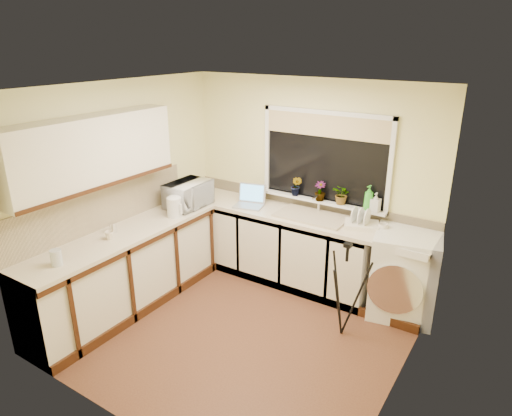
% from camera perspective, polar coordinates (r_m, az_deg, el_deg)
% --- Properties ---
extents(floor, '(3.20, 3.20, 0.00)m').
position_cam_1_polar(floor, '(4.93, -2.05, -14.92)').
color(floor, brown).
rests_on(floor, ground).
extents(ceiling, '(3.20, 3.20, 0.00)m').
position_cam_1_polar(ceiling, '(4.04, -2.50, 14.75)').
color(ceiling, white).
rests_on(ceiling, ground).
extents(wall_back, '(3.20, 0.00, 3.20)m').
position_cam_1_polar(wall_back, '(5.56, 6.64, 3.31)').
color(wall_back, beige).
rests_on(wall_back, ground).
extents(wall_front, '(3.20, 0.00, 3.20)m').
position_cam_1_polar(wall_front, '(3.34, -17.34, -9.66)').
color(wall_front, beige).
rests_on(wall_front, ground).
extents(wall_left, '(0.00, 3.00, 3.00)m').
position_cam_1_polar(wall_left, '(5.36, -16.43, 1.95)').
color(wall_left, beige).
rests_on(wall_left, ground).
extents(wall_right, '(0.00, 3.00, 3.00)m').
position_cam_1_polar(wall_right, '(3.73, 18.47, -6.51)').
color(wall_right, beige).
rests_on(wall_right, ground).
extents(base_cabinet_back, '(2.55, 0.60, 0.86)m').
position_cam_1_polar(base_cabinet_back, '(5.74, 2.06, -4.51)').
color(base_cabinet_back, silver).
rests_on(base_cabinet_back, floor).
extents(base_cabinet_left, '(0.54, 2.40, 0.86)m').
position_cam_1_polar(base_cabinet_left, '(5.27, -15.83, -7.70)').
color(base_cabinet_left, silver).
rests_on(base_cabinet_left, floor).
extents(worktop_back, '(3.20, 0.60, 0.04)m').
position_cam_1_polar(worktop_back, '(5.42, 5.08, -0.96)').
color(worktop_back, beige).
rests_on(worktop_back, base_cabinet_back).
extents(worktop_left, '(0.60, 2.40, 0.04)m').
position_cam_1_polar(worktop_left, '(5.08, -16.31, -3.22)').
color(worktop_left, beige).
rests_on(worktop_left, base_cabinet_left).
extents(upper_cabinet, '(0.28, 1.90, 0.70)m').
position_cam_1_polar(upper_cabinet, '(4.82, -19.84, 6.66)').
color(upper_cabinet, silver).
rests_on(upper_cabinet, wall_left).
extents(splashback_left, '(0.02, 2.40, 0.45)m').
position_cam_1_polar(splashback_left, '(5.21, -18.69, -0.01)').
color(splashback_left, beige).
rests_on(splashback_left, wall_left).
extents(splashback_back, '(3.20, 0.02, 0.14)m').
position_cam_1_polar(splashback_back, '(5.63, 6.48, 0.80)').
color(splashback_back, beige).
rests_on(splashback_back, wall_back).
extents(window_glass, '(1.50, 0.02, 1.00)m').
position_cam_1_polar(window_glass, '(5.37, 8.63, 6.23)').
color(window_glass, black).
rests_on(window_glass, wall_back).
extents(window_blind, '(1.50, 0.02, 0.25)m').
position_cam_1_polar(window_blind, '(5.27, 8.73, 10.12)').
color(window_blind, tan).
rests_on(window_blind, wall_back).
extents(windowsill, '(1.60, 0.14, 0.03)m').
position_cam_1_polar(windowsill, '(5.47, 8.11, 0.88)').
color(windowsill, white).
rests_on(windowsill, wall_back).
extents(sink, '(0.82, 0.46, 0.03)m').
position_cam_1_polar(sink, '(5.32, 6.99, -1.05)').
color(sink, tan).
rests_on(sink, worktop_back).
extents(faucet, '(0.03, 0.03, 0.24)m').
position_cam_1_polar(faucet, '(5.44, 7.87, 0.59)').
color(faucet, silver).
rests_on(faucet, worktop_back).
extents(washing_machine, '(0.78, 0.76, 0.94)m').
position_cam_1_polar(washing_machine, '(5.20, 18.09, -7.89)').
color(washing_machine, white).
rests_on(washing_machine, floor).
extents(laptop, '(0.41, 0.38, 0.26)m').
position_cam_1_polar(laptop, '(5.66, -0.71, 1.02)').
color(laptop, '#A1A1A9').
rests_on(laptop, worktop_back).
extents(kettle, '(0.17, 0.17, 0.22)m').
position_cam_1_polar(kettle, '(5.36, -10.20, 0.08)').
color(kettle, silver).
rests_on(kettle, worktop_left).
extents(dish_rack, '(0.43, 0.38, 0.05)m').
position_cam_1_polar(dish_rack, '(5.13, 13.07, -2.11)').
color(dish_rack, silver).
rests_on(dish_rack, worktop_back).
extents(tripod, '(0.65, 0.65, 1.02)m').
position_cam_1_polar(tripod, '(4.67, 11.02, -10.03)').
color(tripod, black).
rests_on(tripod, floor).
extents(glass_jug, '(0.10, 0.10, 0.15)m').
position_cam_1_polar(glass_jug, '(4.56, -23.74, -5.71)').
color(glass_jug, silver).
rests_on(glass_jug, worktop_left).
extents(steel_jar, '(0.08, 0.08, 0.11)m').
position_cam_1_polar(steel_jar, '(5.11, -17.45, -2.33)').
color(steel_jar, silver).
rests_on(steel_jar, worktop_left).
extents(microwave, '(0.39, 0.57, 0.31)m').
position_cam_1_polar(microwave, '(5.65, -8.48, 1.70)').
color(microwave, white).
rests_on(microwave, worktop_left).
extents(plant_b, '(0.14, 0.11, 0.25)m').
position_cam_1_polar(plant_b, '(5.54, 5.07, 2.75)').
color(plant_b, '#999999').
rests_on(plant_b, windowsill).
extents(plant_c, '(0.15, 0.15, 0.23)m').
position_cam_1_polar(plant_c, '(5.41, 8.01, 2.10)').
color(plant_c, '#999999').
rests_on(plant_c, windowsill).
extents(plant_d, '(0.25, 0.23, 0.24)m').
position_cam_1_polar(plant_d, '(5.32, 10.73, 1.67)').
color(plant_d, '#999999').
rests_on(plant_d, windowsill).
extents(soap_bottle_green, '(0.13, 0.13, 0.28)m').
position_cam_1_polar(soap_bottle_green, '(5.21, 13.95, 1.26)').
color(soap_bottle_green, green).
rests_on(soap_bottle_green, windowsill).
extents(soap_bottle_clear, '(0.10, 0.10, 0.21)m').
position_cam_1_polar(soap_bottle_clear, '(5.19, 14.76, 0.71)').
color(soap_bottle_clear, '#999999').
rests_on(soap_bottle_clear, windowsill).
extents(cup_back, '(0.15, 0.15, 0.09)m').
position_cam_1_polar(cup_back, '(5.09, 15.63, -2.36)').
color(cup_back, silver).
rests_on(cup_back, worktop_back).
extents(cup_left, '(0.10, 0.10, 0.09)m').
position_cam_1_polar(cup_left, '(4.95, -17.89, -3.27)').
color(cup_left, beige).
rests_on(cup_left, worktop_left).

